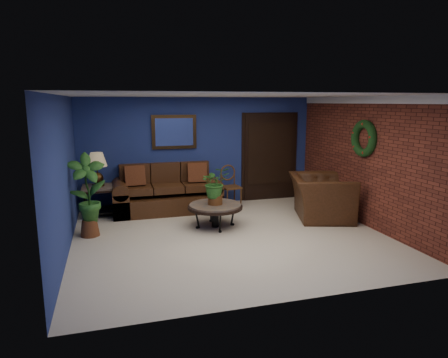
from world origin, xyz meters
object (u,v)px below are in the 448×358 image
object	(u,v)px
end_table	(99,193)
coffee_table	(215,207)
side_chair	(230,183)
armchair	(321,197)
table_lamp	(97,165)
sofa	(167,195)

from	to	relation	value
end_table	coffee_table	bearing A→B (deg)	-33.39
side_chair	end_table	bearing A→B (deg)	173.60
coffee_table	armchair	world-z (taller)	armchair
side_chair	table_lamp	bearing A→B (deg)	173.60
end_table	armchair	xyz separation A→B (m)	(4.45, -1.43, -0.05)
end_table	armchair	size ratio (longest dim) A/B	0.52
end_table	table_lamp	world-z (taller)	table_lamp
armchair	side_chair	bearing A→B (deg)	63.10
sofa	side_chair	world-z (taller)	sofa
end_table	side_chair	xyz separation A→B (m)	(2.92, 0.07, 0.04)
table_lamp	end_table	bearing A→B (deg)	-45.00
side_chair	armchair	distance (m)	2.15
table_lamp	side_chair	xyz separation A→B (m)	(2.92, 0.07, -0.55)
sofa	armchair	size ratio (longest dim) A/B	1.71
sofa	table_lamp	size ratio (longest dim) A/B	3.41
sofa	side_chair	size ratio (longest dim) A/B	2.45
table_lamp	side_chair	distance (m)	2.97
sofa	end_table	world-z (taller)	sofa
sofa	table_lamp	bearing A→B (deg)	-178.48
side_chair	armchair	world-z (taller)	side_chair
end_table	table_lamp	xyz separation A→B (m)	(-0.00, 0.00, 0.59)
coffee_table	armchair	xyz separation A→B (m)	(2.28, -0.00, 0.05)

